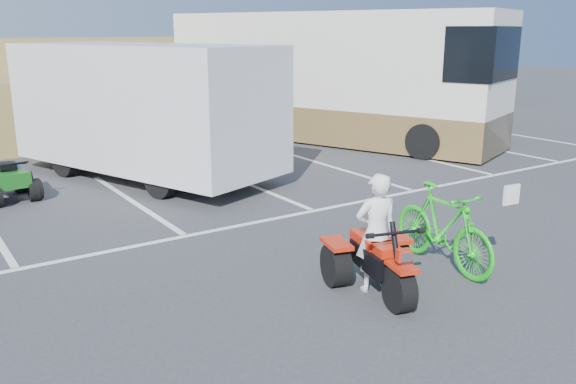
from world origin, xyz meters
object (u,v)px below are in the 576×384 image
red_trike_atv (379,294)px  rider (376,233)px  cargo_trailer (144,107)px  quad_atv_blue (12,198)px  rv_motorhome (330,86)px  quad_atv_green (9,200)px  green_dirt_bike (443,227)px

red_trike_atv → rider: 0.82m
red_trike_atv → cargo_trailer: size_ratio=0.22×
cargo_trailer → quad_atv_blue: size_ratio=5.55×
rv_motorhome → quad_atv_green: bearing=170.3°
green_dirt_bike → rv_motorhome: bearing=66.6°
rider → cargo_trailer: size_ratio=0.23×
red_trike_atv → quad_atv_green: bearing=128.5°
green_dirt_bike → rv_motorhome: size_ratio=0.19×
rider → cargo_trailer: 7.97m
rider → red_trike_atv: bearing=90.0°
rider → quad_atv_blue: 8.35m
rv_motorhome → green_dirt_bike: bearing=-140.5°
red_trike_atv → quad_atv_blue: size_ratio=1.22×
cargo_trailer → rv_motorhome: rv_motorhome is taller
rider → rv_motorhome: 11.83m
rv_motorhome → quad_atv_blue: rv_motorhome is taller
red_trike_atv → quad_atv_green: size_ratio=1.19×
rv_motorhome → quad_atv_green: size_ratio=8.34×
green_dirt_bike → quad_atv_green: green_dirt_bike is taller
red_trike_atv → green_dirt_bike: bearing=24.8°
rider → cargo_trailer: bearing=-73.3°
green_dirt_bike → quad_atv_green: (-4.65, 7.52, -0.61)m
rider → quad_atv_blue: (-3.21, 7.67, -0.81)m
quad_atv_blue → green_dirt_bike: bearing=-55.1°
green_dirt_bike → red_trike_atv: bearing=-165.7°
rider → rv_motorhome: size_ratio=0.15×
cargo_trailer → green_dirt_bike: bearing=-99.3°
rider → cargo_trailer: (-0.13, 7.92, 0.86)m
quad_atv_green → rider: bearing=-75.0°
red_trike_atv → green_dirt_bike: size_ratio=0.77×
green_dirt_bike → rv_motorhome: (5.29, 9.65, 1.07)m
rider → green_dirt_bike: size_ratio=0.79×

